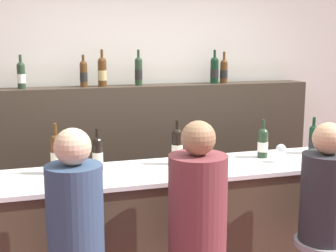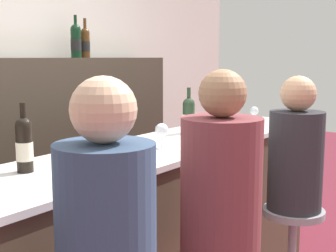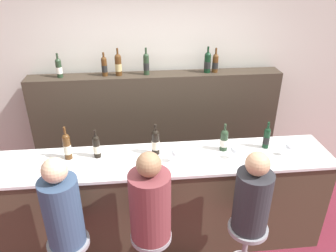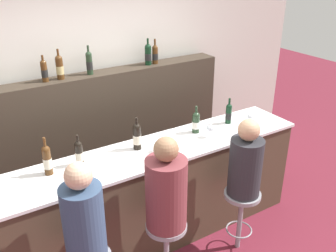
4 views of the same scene
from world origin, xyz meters
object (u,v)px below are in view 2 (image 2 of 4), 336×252
wine_bottle_backbar_5 (85,42)px  guest_seated_left (106,229)px  bar_stool_right (293,233)px  guest_seated_right (296,152)px  wine_bottle_counter_1 (24,144)px  guest_seated_middle (221,182)px  wine_bottle_counter_3 (189,115)px  wine_bottle_backbar_4 (76,41)px  wine_glass_0 (162,131)px  wine_glass_1 (216,120)px  wine_bottle_counter_4 (223,109)px  wine_bottle_counter_2 (116,125)px  wine_glass_2 (254,112)px

wine_bottle_backbar_5 → guest_seated_left: 2.48m
wine_bottle_backbar_5 → bar_stool_right: 2.10m
wine_bottle_backbar_5 → guest_seated_right: (-0.04, -1.75, -0.66)m
wine_bottle_counter_1 → guest_seated_middle: guest_seated_middle is taller
wine_bottle_counter_1 → wine_bottle_counter_3: size_ratio=1.01×
wine_bottle_backbar_4 → guest_seated_right: wine_bottle_backbar_4 is taller
wine_bottle_counter_1 → guest_seated_right: size_ratio=0.38×
wine_bottle_counter_1 → wine_bottle_backbar_5: (1.40, 1.06, 0.48)m
wine_bottle_counter_1 → guest_seated_right: guest_seated_right is taller
guest_seated_left → guest_seated_middle: guest_seated_middle is taller
wine_glass_0 → wine_glass_1: size_ratio=1.01×
wine_bottle_counter_3 → wine_bottle_counter_4: 0.45m
wine_bottle_backbar_5 → guest_seated_middle: wine_bottle_backbar_5 is taller
guest_seated_left → bar_stool_right: bearing=0.0°
wine_bottle_counter_2 → guest_seated_middle: guest_seated_middle is taller
wine_bottle_counter_2 → wine_bottle_backbar_5: wine_bottle_backbar_5 is taller
wine_bottle_counter_2 → wine_glass_0: bearing=-44.4°
wine_bottle_counter_3 → wine_glass_2: size_ratio=2.24×
wine_bottle_counter_2 → wine_bottle_counter_3: wine_bottle_counter_2 is taller
wine_bottle_backbar_5 → wine_glass_1: (-0.07, -1.23, -0.51)m
wine_bottle_counter_1 → wine_bottle_backbar_4: 1.75m
wine_bottle_counter_1 → wine_bottle_counter_2: size_ratio=0.91×
wine_glass_1 → guest_seated_left: guest_seated_left is taller
wine_bottle_counter_2 → guest_seated_middle: (-0.10, -0.69, -0.18)m
bar_stool_right → guest_seated_right: 0.49m
wine_glass_0 → wine_glass_2: size_ratio=1.05×
wine_bottle_counter_1 → wine_glass_2: wine_bottle_counter_1 is taller
wine_bottle_counter_2 → guest_seated_left: 1.08m
wine_bottle_backbar_4 → wine_glass_0: size_ratio=2.32×
wine_bottle_counter_4 → guest_seated_right: guest_seated_right is taller
wine_bottle_counter_4 → guest_seated_left: (-1.96, -0.69, -0.15)m
wine_bottle_counter_1 → wine_glass_2: 1.90m
wine_bottle_counter_1 → wine_bottle_counter_4: 1.73m
wine_glass_0 → wine_glass_1: bearing=0.0°
wine_bottle_backbar_4 → bar_stool_right: bearing=-88.1°
wine_glass_0 → guest_seated_right: bearing=-40.5°
wine_bottle_backbar_4 → bar_stool_right: 2.10m
wine_glass_0 → guest_seated_right: (0.61, -0.52, -0.16)m
wine_bottle_backbar_5 → wine_bottle_counter_4: bearing=-73.0°
wine_bottle_backbar_5 → bar_stool_right: (-0.04, -1.75, -1.15)m
wine_bottle_backbar_5 → wine_glass_1: size_ratio=2.21×
wine_bottle_backbar_4 → wine_glass_2: size_ratio=2.43×
wine_glass_1 → wine_glass_2: wine_glass_1 is taller
wine_glass_1 → bar_stool_right: (0.03, -0.52, -0.65)m
wine_bottle_backbar_4 → wine_glass_0: bearing=-114.1°
wine_glass_2 → wine_bottle_counter_1: bearing=174.8°
wine_bottle_counter_4 → guest_seated_middle: 1.43m
wine_glass_0 → guest_seated_left: size_ratio=0.17×
wine_glass_0 → guest_seated_middle: bearing=-117.6°
wine_bottle_backbar_5 → wine_glass_2: size_ratio=2.29×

